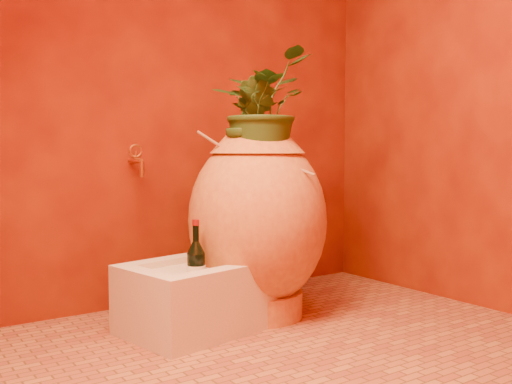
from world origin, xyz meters
TOP-DOWN VIEW (x-y plane):
  - floor at (0.00, 0.00)m, footprint 2.50×2.50m
  - wall_back at (0.00, 1.00)m, footprint 2.50×0.02m
  - wall_right at (1.25, 0.00)m, footprint 0.02×2.00m
  - amphora at (0.18, 0.48)m, footprint 0.81×0.81m
  - stone_basin at (-0.15, 0.46)m, footprint 0.75×0.58m
  - wine_bottle_a at (-0.00, 0.42)m, footprint 0.08×0.08m
  - wine_bottle_b at (-0.02, 0.42)m, footprint 0.08×0.08m
  - wine_bottle_c at (-0.20, 0.40)m, footprint 0.08×0.08m
  - wall_tap at (-0.26, 0.92)m, footprint 0.07×0.15m
  - plant_main at (0.18, 0.45)m, footprint 0.64×0.62m
  - plant_side at (0.11, 0.44)m, footprint 0.30×0.30m

SIDE VIEW (x-z plane):
  - floor at x=0.00m, z-range 0.00..0.00m
  - stone_basin at x=-0.15m, z-range -0.01..0.31m
  - wine_bottle_a at x=0.00m, z-range 0.13..0.44m
  - wine_bottle_b at x=-0.02m, z-range 0.12..0.47m
  - wine_bottle_c at x=-0.20m, z-range 0.12..0.47m
  - amphora at x=0.18m, z-range 0.00..0.97m
  - wall_tap at x=-0.26m, z-range 0.69..0.86m
  - plant_side at x=0.11m, z-range 0.74..1.16m
  - plant_main at x=0.18m, z-range 0.75..1.30m
  - wall_back at x=0.00m, z-range 0.00..2.50m
  - wall_right at x=1.25m, z-range 0.00..2.50m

